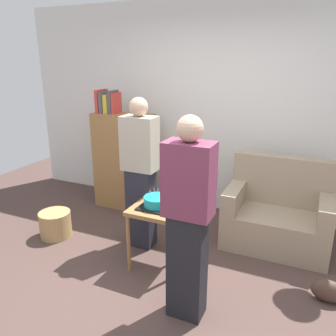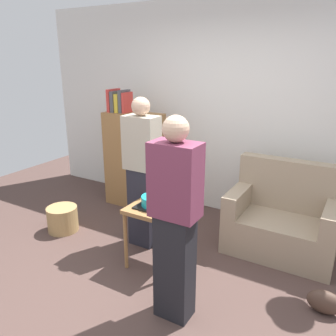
# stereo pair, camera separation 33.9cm
# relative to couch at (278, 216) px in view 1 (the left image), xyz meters

# --- Properties ---
(ground_plane) EXTENTS (8.00, 8.00, 0.00)m
(ground_plane) POSITION_rel_couch_xyz_m (-0.80, -1.37, -0.34)
(ground_plane) COLOR #4C3833
(wall_back) EXTENTS (6.00, 0.10, 2.70)m
(wall_back) POSITION_rel_couch_xyz_m (-0.80, 0.68, 1.01)
(wall_back) COLOR silver
(wall_back) RESTS_ON ground_plane
(couch) EXTENTS (1.10, 0.70, 0.96)m
(couch) POSITION_rel_couch_xyz_m (0.00, 0.00, 0.00)
(couch) COLOR gray
(couch) RESTS_ON ground_plane
(bookshelf) EXTENTS (0.80, 0.36, 1.60)m
(bookshelf) POSITION_rel_couch_xyz_m (-2.08, 0.20, 0.34)
(bookshelf) COLOR olive
(bookshelf) RESTS_ON ground_plane
(side_table) EXTENTS (0.48, 0.48, 0.63)m
(side_table) POSITION_rel_couch_xyz_m (-1.03, -0.91, 0.19)
(side_table) COLOR olive
(side_table) RESTS_ON ground_plane
(birthday_cake) EXTENTS (0.32, 0.32, 0.17)m
(birthday_cake) POSITION_rel_couch_xyz_m (-1.03, -0.91, 0.34)
(birthday_cake) COLOR black
(birthday_cake) RESTS_ON side_table
(person_blowing_candles) EXTENTS (0.36, 0.22, 1.63)m
(person_blowing_candles) POSITION_rel_couch_xyz_m (-1.36, -0.64, 0.49)
(person_blowing_candles) COLOR #23232D
(person_blowing_candles) RESTS_ON ground_plane
(person_holding_cake) EXTENTS (0.36, 0.22, 1.63)m
(person_holding_cake) POSITION_rel_couch_xyz_m (-0.51, -1.44, 0.49)
(person_holding_cake) COLOR black
(person_holding_cake) RESTS_ON ground_plane
(wicker_basket) EXTENTS (0.36, 0.36, 0.30)m
(wicker_basket) POSITION_rel_couch_xyz_m (-2.37, -0.89, -0.19)
(wicker_basket) COLOR #A88451
(wicker_basket) RESTS_ON ground_plane
(handbag) EXTENTS (0.28, 0.14, 0.20)m
(handbag) POSITION_rel_couch_xyz_m (0.54, -0.82, -0.24)
(handbag) COLOR #473328
(handbag) RESTS_ON ground_plane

